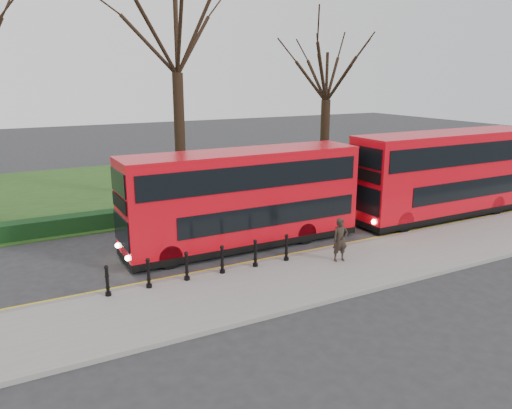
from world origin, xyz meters
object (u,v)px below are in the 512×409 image
bollard_row (205,263)px  bus_rear (447,175)px  pedestrian (340,240)px  bus_lead (243,199)px

bollard_row → bus_rear: 14.43m
bus_rear → pedestrian: (-9.03, -3.00, -1.18)m
bus_lead → bus_rear: bearing=-3.6°
bollard_row → pedestrian: bearing=-11.0°
bollard_row → bus_rear: (14.21, 1.99, 1.53)m
bus_lead → pedestrian: bus_lead is taller
bus_lead → bus_rear: 11.34m
bus_rear → pedestrian: bus_rear is taller
bollard_row → pedestrian: (5.19, -1.01, 0.35)m
bollard_row → bus_lead: (2.89, 2.70, 1.41)m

